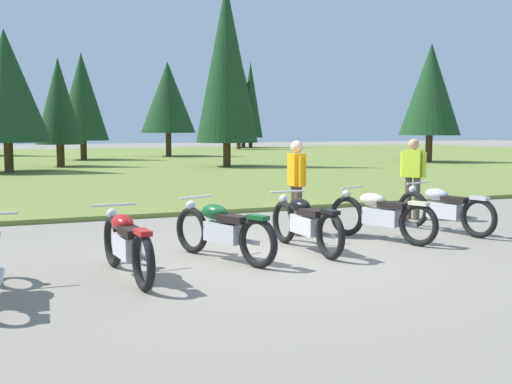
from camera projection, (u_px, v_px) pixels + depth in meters
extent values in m
plane|color=gray|center=(271.00, 257.00, 8.85)|extent=(140.00, 140.00, 0.00)
cube|color=olive|center=(83.00, 162.00, 33.31)|extent=(80.00, 44.00, 0.10)
cylinder|color=#47331E|center=(61.00, 156.00, 28.41)|extent=(0.36, 0.36, 1.15)
cone|color=#193D1E|center=(59.00, 101.00, 28.13)|extent=(2.21, 2.21, 4.03)
cylinder|color=#47331E|center=(239.00, 141.00, 52.38)|extent=(0.36, 0.36, 1.55)
cone|color=#193D1E|center=(239.00, 102.00, 52.02)|extent=(2.47, 2.47, 5.28)
cylinder|color=#47331E|center=(169.00, 145.00, 39.06)|extent=(0.36, 0.36, 1.61)
cone|color=#193D1E|center=(168.00, 97.00, 38.74)|extent=(3.52, 3.52, 4.54)
cylinder|color=#47331E|center=(429.00, 150.00, 32.22)|extent=(0.36, 0.36, 1.53)
cone|color=#193D1E|center=(431.00, 89.00, 31.89)|extent=(3.21, 3.21, 4.83)
cylinder|color=#47331E|center=(251.00, 143.00, 57.29)|extent=(0.36, 0.36, 1.05)
cone|color=#193D1E|center=(251.00, 100.00, 56.86)|extent=(2.28, 2.28, 7.12)
cylinder|color=#47331E|center=(227.00, 155.00, 28.44)|extent=(0.36, 0.36, 1.23)
cone|color=#193D1E|center=(226.00, 63.00, 27.99)|extent=(2.90, 2.90, 7.38)
cylinder|color=#47331E|center=(9.00, 158.00, 24.69)|extent=(0.36, 0.36, 1.33)
cone|color=#193D1E|center=(6.00, 86.00, 24.38)|extent=(3.43, 3.43, 4.55)
cylinder|color=#47331E|center=(243.00, 143.00, 56.97)|extent=(0.36, 0.36, 1.09)
cone|color=#193D1E|center=(243.00, 103.00, 56.58)|extent=(3.27, 3.27, 6.42)
cylinder|color=#47331E|center=(84.00, 151.00, 34.65)|extent=(0.36, 0.36, 1.21)
cone|color=#193D1E|center=(82.00, 97.00, 34.32)|extent=(2.89, 2.89, 4.97)
cylinder|color=silver|center=(0.00, 276.00, 6.45)|extent=(0.09, 0.55, 0.07)
torus|color=black|center=(113.00, 241.00, 8.19)|extent=(0.17, 0.71, 0.70)
torus|color=black|center=(143.00, 261.00, 6.96)|extent=(0.17, 0.71, 0.70)
cube|color=silver|center=(127.00, 247.00, 7.57)|extent=(0.26, 0.66, 0.28)
ellipsoid|color=#AD1919|center=(122.00, 223.00, 7.70)|extent=(0.31, 0.50, 0.22)
cube|color=black|center=(131.00, 232.00, 7.35)|extent=(0.27, 0.50, 0.10)
cube|color=#AD1919|center=(143.00, 232.00, 6.92)|extent=(0.17, 0.33, 0.06)
cylinder|color=silver|center=(114.00, 205.00, 8.05)|extent=(0.62, 0.09, 0.03)
sphere|color=silver|center=(112.00, 213.00, 8.17)|extent=(0.14, 0.14, 0.14)
cylinder|color=silver|center=(145.00, 258.00, 7.38)|extent=(0.12, 0.55, 0.07)
torus|color=black|center=(192.00, 230.00, 9.10)|extent=(0.37, 0.68, 0.70)
torus|color=black|center=(258.00, 242.00, 8.11)|extent=(0.37, 0.68, 0.70)
cube|color=silver|center=(223.00, 232.00, 8.60)|extent=(0.44, 0.67, 0.28)
ellipsoid|color=#144C23|center=(215.00, 212.00, 8.70)|extent=(0.43, 0.54, 0.22)
cube|color=black|center=(233.00, 219.00, 8.42)|extent=(0.39, 0.53, 0.10)
cube|color=#144C23|center=(258.00, 217.00, 8.08)|extent=(0.26, 0.35, 0.06)
cylinder|color=silver|center=(196.00, 197.00, 8.97)|extent=(0.58, 0.28, 0.03)
sphere|color=silver|center=(191.00, 205.00, 9.07)|extent=(0.14, 0.14, 0.14)
cylinder|color=silver|center=(245.00, 241.00, 8.50)|extent=(0.28, 0.53, 0.07)
torus|color=black|center=(284.00, 222.00, 9.90)|extent=(0.15, 0.71, 0.70)
torus|color=black|center=(330.00, 235.00, 8.64)|extent=(0.15, 0.71, 0.70)
cube|color=silver|center=(305.00, 225.00, 9.26)|extent=(0.24, 0.65, 0.28)
ellipsoid|color=black|center=(300.00, 206.00, 9.40)|extent=(0.29, 0.50, 0.22)
cube|color=black|center=(313.00, 213.00, 9.04)|extent=(0.25, 0.49, 0.10)
cube|color=black|center=(330.00, 212.00, 8.61)|extent=(0.16, 0.33, 0.06)
cylinder|color=silver|center=(287.00, 192.00, 9.75)|extent=(0.62, 0.07, 0.03)
sphere|color=silver|center=(283.00, 199.00, 9.87)|extent=(0.14, 0.14, 0.14)
cylinder|color=silver|center=(324.00, 234.00, 9.07)|extent=(0.11, 0.55, 0.07)
torus|color=black|center=(347.00, 216.00, 10.60)|extent=(0.37, 0.68, 0.70)
torus|color=black|center=(418.00, 225.00, 9.62)|extent=(0.37, 0.68, 0.70)
cube|color=silver|center=(381.00, 217.00, 10.11)|extent=(0.44, 0.67, 0.28)
ellipsoid|color=beige|center=(372.00, 200.00, 10.20)|extent=(0.43, 0.54, 0.22)
cube|color=black|center=(393.00, 205.00, 9.93)|extent=(0.39, 0.53, 0.10)
cube|color=beige|center=(419.00, 203.00, 9.59)|extent=(0.26, 0.35, 0.06)
cylinder|color=silver|center=(352.00, 187.00, 10.48)|extent=(0.58, 0.28, 0.03)
sphere|color=silver|center=(346.00, 194.00, 10.58)|extent=(0.14, 0.14, 0.14)
cylinder|color=silver|center=(401.00, 224.00, 10.01)|extent=(0.28, 0.53, 0.07)
torus|color=black|center=(413.00, 209.00, 11.46)|extent=(0.28, 0.70, 0.70)
torus|color=black|center=(479.00, 218.00, 10.35)|extent=(0.28, 0.70, 0.70)
cube|color=silver|center=(444.00, 211.00, 10.90)|extent=(0.36, 0.67, 0.28)
ellipsoid|color=#B7B7BC|center=(436.00, 194.00, 11.01)|extent=(0.38, 0.53, 0.22)
cube|color=black|center=(455.00, 200.00, 10.70)|extent=(0.34, 0.52, 0.10)
cube|color=#B7B7BC|center=(479.00, 198.00, 10.31)|extent=(0.22, 0.35, 0.06)
cylinder|color=silver|center=(418.00, 183.00, 11.33)|extent=(0.61, 0.19, 0.03)
sphere|color=silver|center=(413.00, 189.00, 11.44)|extent=(0.14, 0.14, 0.14)
cylinder|color=silver|center=(463.00, 217.00, 10.75)|extent=(0.21, 0.55, 0.07)
cylinder|color=#4C4233|center=(298.00, 211.00, 10.54)|extent=(0.14, 0.14, 0.88)
cylinder|color=#4C4233|center=(295.00, 210.00, 10.71)|extent=(0.14, 0.14, 0.88)
cube|color=orange|center=(297.00, 170.00, 10.55)|extent=(0.25, 0.38, 0.56)
sphere|color=beige|center=(297.00, 147.00, 10.51)|extent=(0.22, 0.22, 0.22)
cylinder|color=orange|center=(301.00, 172.00, 10.33)|extent=(0.09, 0.09, 0.52)
cylinder|color=orange|center=(292.00, 170.00, 10.77)|extent=(0.09, 0.09, 0.52)
cylinder|color=#4C4233|center=(417.00, 199.00, 12.42)|extent=(0.14, 0.14, 0.88)
cylinder|color=#4C4233|center=(408.00, 198.00, 12.53)|extent=(0.14, 0.14, 0.88)
cube|color=#C6E52D|center=(413.00, 164.00, 12.40)|extent=(0.38, 0.42, 0.56)
sphere|color=tan|center=(414.00, 144.00, 12.36)|extent=(0.22, 0.22, 0.22)
cylinder|color=#C6E52D|center=(424.00, 165.00, 12.26)|extent=(0.09, 0.09, 0.52)
cylinder|color=#C6E52D|center=(403.00, 164.00, 12.54)|extent=(0.09, 0.09, 0.52)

